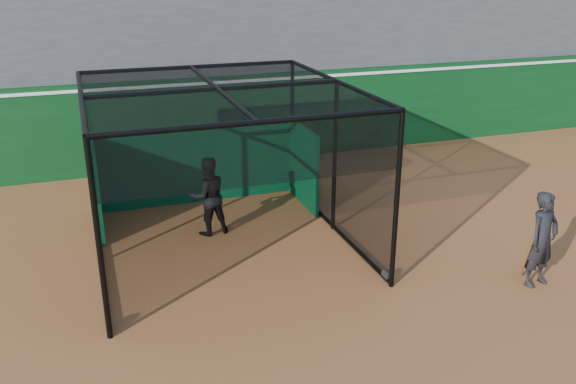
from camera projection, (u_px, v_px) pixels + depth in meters
name	position (u px, v px, depth m)	size (l,w,h in m)	color
ground	(310.00, 314.00, 10.07)	(120.00, 120.00, 0.00)	#98572C
outfield_wall	(203.00, 120.00, 17.13)	(50.00, 0.50, 2.50)	#0B3D16
batting_cage	(220.00, 170.00, 11.99)	(4.97, 5.45, 3.22)	black
batter	(208.00, 196.00, 12.77)	(0.82, 0.64, 1.70)	black
on_deck_player	(542.00, 240.00, 10.70)	(0.72, 0.55, 1.76)	black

